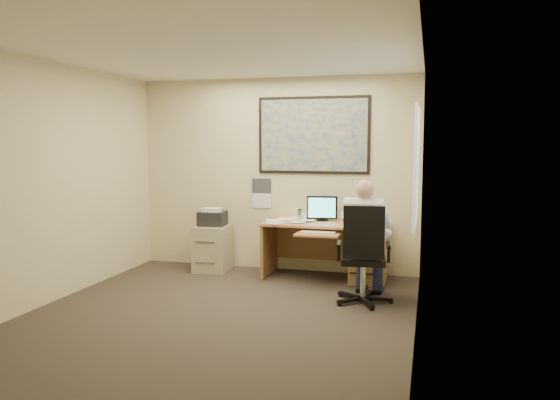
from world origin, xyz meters
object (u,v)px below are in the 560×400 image
(person, at_px, (364,242))
(desk, at_px, (351,247))
(office_chair, at_px, (362,275))
(filing_cabinet, at_px, (213,244))

(person, bearing_deg, desk, 110.56)
(office_chair, bearing_deg, person, 78.68)
(desk, bearing_deg, filing_cabinet, 179.37)
(desk, relative_size, filing_cabinet, 1.80)
(office_chair, bearing_deg, filing_cabinet, 147.49)
(person, bearing_deg, filing_cabinet, 160.54)
(filing_cabinet, bearing_deg, office_chair, -30.32)
(desk, bearing_deg, person, -73.76)
(filing_cabinet, xyz_separation_m, person, (2.24, -0.99, 0.31))
(desk, relative_size, office_chair, 1.42)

